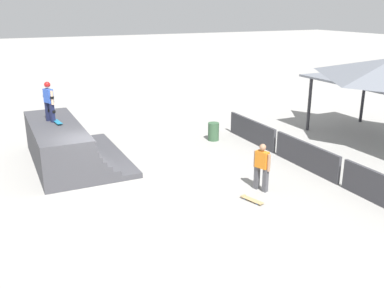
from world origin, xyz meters
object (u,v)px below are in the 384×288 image
Objects in this scene: skater_on_deck at (49,99)px; skateboard_on_ground at (251,199)px; skateboard_on_deck at (58,122)px; trash_bin at (213,132)px; bystander_walking at (262,165)px.

skater_on_deck is 1.83× the size of skateboard_on_ground.
skateboard_on_deck is (0.44, 0.20, -0.86)m from skater_on_deck.
skateboard_on_deck is at bearing -89.28° from trash_bin.
trash_bin is (-0.09, 7.05, -1.30)m from skateboard_on_deck.
skater_on_deck reaches higher than trash_bin.
skater_on_deck is at bearing 24.85° from bystander_walking.
skateboard_on_ground is at bearing 32.75° from skateboard_on_deck.
trash_bin is (-6.44, 2.05, 0.37)m from skateboard_on_ground.
bystander_walking is (5.73, 5.78, -0.79)m from skateboard_on_deck.
skater_on_deck is 1.89× the size of trash_bin.
skater_on_deck is 0.99m from skateboard_on_deck.
bystander_walking is 5.98m from trash_bin.
skateboard_on_ground is at bearing 14.16° from skater_on_deck.
skateboard_on_deck is at bearing 21.15° from skateboard_on_ground.
skater_on_deck is 8.74m from bystander_walking.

